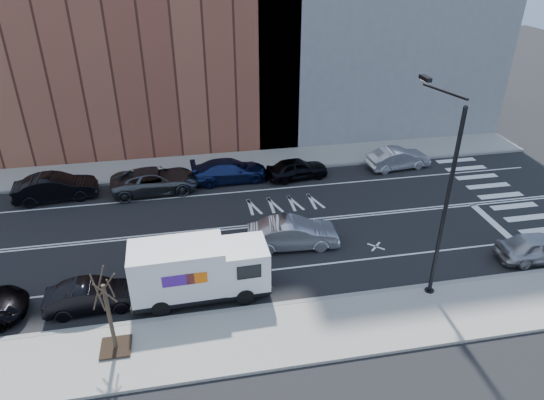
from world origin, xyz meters
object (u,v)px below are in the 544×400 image
object	(u,v)px
far_parked_b	(56,187)
near_parked_front	(539,247)
fedex_van	(198,270)
driving_sedan	(293,234)

from	to	relation	value
far_parked_b	near_parked_front	distance (m)	27.92
fedex_van	near_parked_front	bearing A→B (deg)	-2.36
driving_sedan	fedex_van	bearing A→B (deg)	125.71
far_parked_b	near_parked_front	size ratio (longest dim) A/B	1.15
fedex_van	near_parked_front	xyz separation A→B (m)	(17.15, -0.32, -0.76)
driving_sedan	near_parked_front	bearing A→B (deg)	-102.67
near_parked_front	far_parked_b	bearing A→B (deg)	68.87
driving_sedan	far_parked_b	bearing A→B (deg)	63.16
fedex_van	driving_sedan	size ratio (longest dim) A/B	1.31
fedex_van	far_parked_b	world-z (taller)	fedex_van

